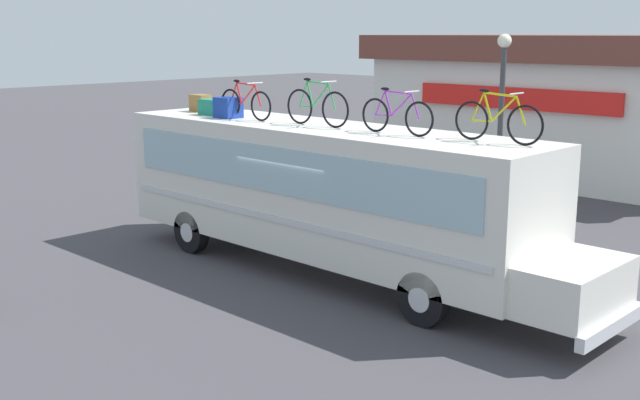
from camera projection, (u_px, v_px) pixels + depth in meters
name	position (u px, v px, depth m)	size (l,w,h in m)	color
ground_plane	(321.00, 271.00, 16.72)	(120.00, 120.00, 0.00)	#423F44
bus	(327.00, 191.00, 16.21)	(11.62, 2.42, 3.14)	silver
luggage_bag_1	(200.00, 103.00, 18.93)	(0.49, 0.34, 0.41)	olive
luggage_bag_2	(213.00, 107.00, 18.16)	(0.56, 0.46, 0.37)	#1E7F66
luggage_bag_3	(228.00, 108.00, 17.51)	(0.53, 0.47, 0.47)	#193899
rooftop_bicycle_1	(245.00, 103.00, 17.18)	(1.68, 0.44, 0.87)	black
rooftop_bicycle_2	(317.00, 106.00, 15.97)	(1.76, 0.44, 0.97)	black
rooftop_bicycle_3	(396.00, 115.00, 14.64)	(1.71, 0.44, 0.87)	black
rooftop_bicycle_4	(497.00, 121.00, 13.53)	(1.77, 0.44, 0.93)	black
roadside_building	(573.00, 103.00, 28.32)	(13.07, 8.83, 4.94)	silver
street_lamp	(501.00, 107.00, 19.97)	(0.36, 0.36, 5.00)	#38383D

